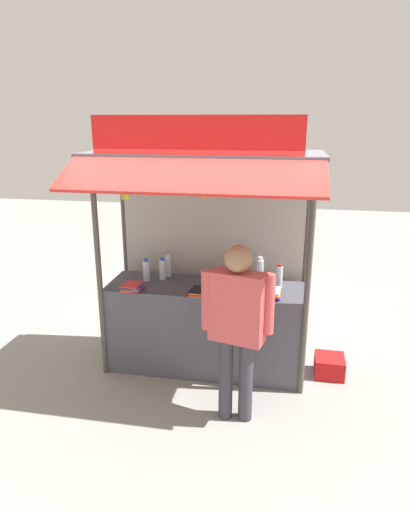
{
  "coord_description": "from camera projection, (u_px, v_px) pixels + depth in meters",
  "views": [
    {
      "loc": [
        0.84,
        -4.55,
        2.76
      ],
      "look_at": [
        0.0,
        0.0,
        1.34
      ],
      "focal_mm": 31.41,
      "sensor_mm": 36.0,
      "label": 1
    }
  ],
  "objects": [
    {
      "name": "water_bottle_mid_right",
      "position": [
        279.0,
        276.0,
        4.89
      ],
      "size": [
        0.07,
        0.07,
        0.26
      ],
      "color": "silver",
      "rests_on": "stall_counter"
    },
    {
      "name": "banana_bunch_inner_right",
      "position": [
        125.0,
        191.0,
        4.33
      ],
      "size": [
        0.11,
        0.11,
        0.31
      ],
      "color": "#332D23"
    },
    {
      "name": "water_bottle_back_left",
      "position": [
        260.0,
        271.0,
        5.02
      ],
      "size": [
        0.08,
        0.08,
        0.3
      ],
      "color": "silver",
      "rests_on": "stall_counter"
    },
    {
      "name": "magazine_stack_front_left",
      "position": [
        201.0,
        292.0,
        4.72
      ],
      "size": [
        0.23,
        0.26,
        0.05
      ],
      "color": "yellow",
      "rests_on": "stall_counter"
    },
    {
      "name": "magazine_stack_far_right",
      "position": [
        270.0,
        293.0,
        4.64
      ],
      "size": [
        0.25,
        0.26,
        0.08
      ],
      "color": "blue",
      "rests_on": "stall_counter"
    },
    {
      "name": "water_bottle_mid_left",
      "position": [
        168.0,
        266.0,
        5.23
      ],
      "size": [
        0.07,
        0.07,
        0.26
      ],
      "color": "silver",
      "rests_on": "stall_counter"
    },
    {
      "name": "water_bottle_back_right",
      "position": [
        162.0,
        269.0,
        5.13
      ],
      "size": [
        0.07,
        0.07,
        0.26
      ],
      "color": "silver",
      "rests_on": "stall_counter"
    },
    {
      "name": "vendor_person",
      "position": [
        237.0,
        319.0,
        4.03
      ],
      "size": [
        0.66,
        0.33,
        1.73
      ],
      "rotation": [
        0.0,
        0.0,
        2.89
      ],
      "color": "#383842",
      "rests_on": "ground"
    },
    {
      "name": "water_bottle_right",
      "position": [
        146.0,
        270.0,
        5.08
      ],
      "size": [
        0.07,
        0.07,
        0.26
      ],
      "color": "silver",
      "rests_on": "stall_counter"
    },
    {
      "name": "magazine_stack_far_left",
      "position": [
        132.0,
        287.0,
        4.81
      ],
      "size": [
        0.22,
        0.26,
        0.08
      ],
      "color": "blue",
      "rests_on": "stall_counter"
    },
    {
      "name": "banana_bunch_rightmost",
      "position": [
        285.0,
        192.0,
        4.06
      ],
      "size": [
        0.09,
        0.09,
        0.26
      ],
      "color": "#332D23"
    },
    {
      "name": "ground_plane",
      "position": [
        205.0,
        366.0,
        5.24
      ],
      "size": [
        20.0,
        20.0,
        0.0
      ],
      "primitive_type": "plane",
      "color": "gray"
    },
    {
      "name": "magazine_stack_rear_center",
      "position": [
        242.0,
        293.0,
        4.64
      ],
      "size": [
        0.2,
        0.31,
        0.09
      ],
      "color": "green",
      "rests_on": "stall_counter"
    },
    {
      "name": "banana_bunch_inner_left",
      "position": [
        206.0,
        189.0,
        4.18
      ],
      "size": [
        0.11,
        0.11,
        0.27
      ],
      "color": "#332D23"
    },
    {
      "name": "stall_structure",
      "position": [
        207.0,
        222.0,
        4.86
      ],
      "size": [
        2.37,
        1.55,
        2.8
      ],
      "color": "#4C4742",
      "rests_on": "ground"
    },
    {
      "name": "plastic_crate",
      "position": [
        329.0,
        366.0,
        5.02
      ],
      "size": [
        0.33,
        0.33,
        0.22
      ],
      "primitive_type": "cube",
      "rotation": [
        0.0,
        0.0,
        -0.02
      ],
      "color": "red",
      "rests_on": "ground"
    },
    {
      "name": "stall_counter",
      "position": [
        205.0,
        327.0,
        5.09
      ],
      "size": [
        2.17,
        0.68,
        0.99
      ],
      "primitive_type": "cube",
      "color": "#4C4C56",
      "rests_on": "ground"
    }
  ]
}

